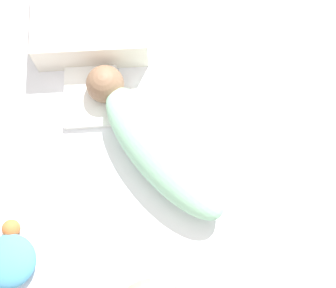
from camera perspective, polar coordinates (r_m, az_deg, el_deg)
name	(u,v)px	position (r m, az deg, el deg)	size (l,w,h in m)	color
ground_plane	(172,158)	(1.47, 0.50, -1.73)	(12.00, 12.00, 0.00)	#B2A893
bed_mattress	(172,150)	(1.40, 0.53, -0.76)	(1.10, 1.07, 0.17)	white
burp_cloth	(91,91)	(1.38, -9.39, 6.42)	(0.23, 0.15, 0.02)	white
swaddled_baby	(156,143)	(1.25, -1.48, 0.12)	(0.50, 0.41, 0.12)	#99D6B2
pillow	(91,13)	(1.46, -9.39, 15.50)	(0.32, 0.33, 0.11)	white
turtle_plush	(9,258)	(1.29, -18.81, -13.04)	(0.18, 0.14, 0.06)	#4C99C6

